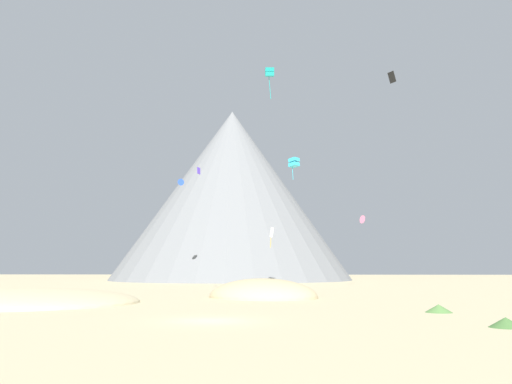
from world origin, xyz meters
TOP-DOWN VIEW (x-y plane):
  - ground_plane at (0.00, 0.00)m, footprint 400.00×400.00m
  - dune_foreground_left at (-18.39, 14.04)m, footprint 26.14×25.69m
  - dune_foreground_right at (2.22, 24.07)m, footprint 16.49×16.35m
  - bush_scatter_east at (16.37, -2.60)m, footprint 2.34×2.34m
  - bush_low_patch at (-15.83, 12.34)m, footprint 2.23×2.23m
  - bush_far_right at (15.56, 6.63)m, footprint 2.65×2.65m
  - rock_massif at (-9.81, 103.35)m, footprint 87.58×87.58m
  - kite_pink_low at (17.77, 54.74)m, footprint 1.40×1.33m
  - kite_black_high at (20.20, 39.06)m, footprint 1.12×1.22m
  - kite_indigo_mid at (-7.05, 36.75)m, footprint 0.45×0.72m
  - kite_cyan_mid at (6.23, 45.43)m, footprint 1.82×1.81m
  - kite_teal_high at (2.80, 34.77)m, footprint 1.28×1.36m
  - kite_blue_mid at (-13.84, 57.90)m, footprint 1.14×0.89m
  - kite_white_low at (2.70, 47.69)m, footprint 0.71×0.82m

SIDE VIEW (x-z plane):
  - ground_plane at x=0.00m, z-range 0.00..0.00m
  - dune_foreground_left at x=-18.39m, z-range -1.36..1.36m
  - dune_foreground_right at x=2.22m, z-range -2.05..2.05m
  - bush_scatter_east at x=16.37m, z-range 0.00..0.55m
  - bush_far_right at x=15.56m, z-range 0.00..0.58m
  - bush_low_patch at x=-15.83m, z-range 0.00..1.01m
  - kite_white_low at x=2.70m, z-range 6.81..10.00m
  - kite_pink_low at x=17.77m, z-range 10.54..11.93m
  - kite_indigo_mid at x=-7.05m, z-range 15.83..16.88m
  - kite_blue_mid at x=-13.84m, z-range 17.75..19.00m
  - kite_cyan_mid at x=6.23m, z-range 17.47..20.87m
  - rock_massif at x=-9.81m, z-range -1.06..44.21m
  - kite_teal_high at x=2.80m, z-range 27.25..31.81m
  - kite_black_high at x=20.20m, z-range 29.39..30.90m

